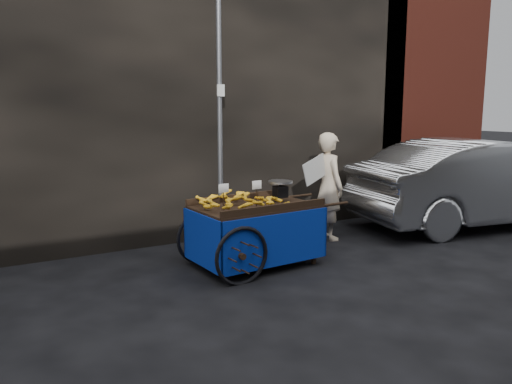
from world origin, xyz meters
TOP-DOWN VIEW (x-y plane):
  - ground at (0.00, 0.00)m, footprint 80.00×80.00m
  - building_wall at (0.39, 2.60)m, footprint 13.50×2.00m
  - street_pole at (0.30, 1.30)m, footprint 0.12×0.10m
  - banana_cart at (0.15, 0.00)m, footprint 2.29×1.20m
  - vendor at (1.93, 0.65)m, footprint 0.85×0.66m
  - plastic_bag at (1.37, 0.35)m, footprint 0.30×0.24m
  - parked_car at (4.94, 0.04)m, footprint 5.02×2.51m

SIDE VIEW (x-z plane):
  - ground at x=0.00m, z-range 0.00..0.00m
  - plastic_bag at x=1.37m, z-range 0.00..0.27m
  - banana_cart at x=0.15m, z-range 0.14..1.36m
  - parked_car at x=4.94m, z-range 0.00..1.58m
  - vendor at x=1.93m, z-range 0.00..1.75m
  - street_pole at x=0.30m, z-range 0.01..4.01m
  - building_wall at x=0.39m, z-range 0.00..5.00m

